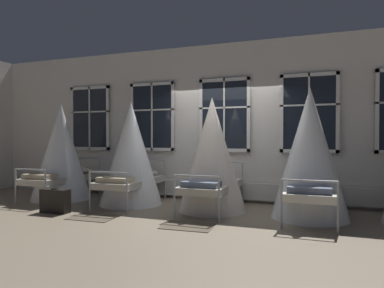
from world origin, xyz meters
The scene contains 10 objects.
ground centered at (0.00, 0.00, 0.00)m, with size 23.02×23.02×0.00m, color gray.
back_wall_with_windows centered at (0.00, 1.10, 1.75)m, with size 12.51×0.10×3.50m, color silver.
window_bank centered at (0.00, 0.98, 1.11)m, with size 8.23×0.10×2.64m.
cot_first centered at (-3.58, -0.02, 1.05)m, with size 1.32×1.84×2.18m.
cot_second centered at (-1.78, 0.00, 1.05)m, with size 1.32×1.84×2.17m.
cot_third centered at (0.02, -0.03, 1.05)m, with size 1.32×1.84×2.18m.
cot_fourth centered at (1.80, -0.07, 1.10)m, with size 1.32×1.83×2.28m.
rug_second centered at (-1.77, -1.32, 0.01)m, with size 0.80×0.56×0.01m, color brown.
rug_third centered at (0.00, -1.32, 0.01)m, with size 0.80×0.56×0.01m, color brown.
suitcase_dark centered at (-2.69, -1.23, 0.22)m, with size 0.56×0.22×0.47m.
Camera 1 is at (1.87, -6.33, 1.39)m, focal length 31.86 mm.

